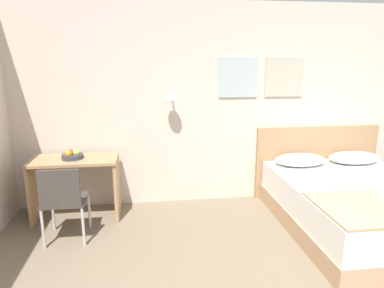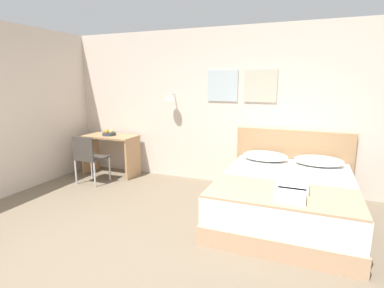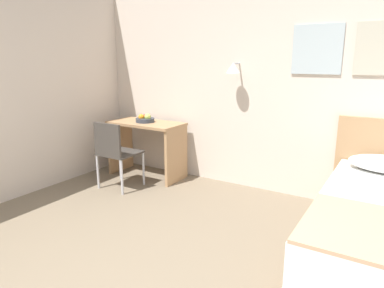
# 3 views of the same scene
# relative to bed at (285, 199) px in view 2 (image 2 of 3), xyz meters

# --- Properties ---
(ground_plane) EXTENTS (24.00, 24.00, 0.00)m
(ground_plane) POSITION_rel_bed_xyz_m (-1.54, -1.89, -0.27)
(ground_plane) COLOR #756651
(wall_back) EXTENTS (5.93, 0.31, 2.65)m
(wall_back) POSITION_rel_bed_xyz_m (-1.53, 1.13, 1.06)
(wall_back) COLOR beige
(wall_back) RESTS_ON ground_plane
(bed) EXTENTS (1.67, 2.09, 0.55)m
(bed) POSITION_rel_bed_xyz_m (0.00, 0.00, 0.00)
(bed) COLOR tan
(bed) RESTS_ON ground_plane
(headboard) EXTENTS (1.79, 0.06, 1.02)m
(headboard) POSITION_rel_bed_xyz_m (0.00, 1.07, 0.23)
(headboard) COLOR #A87F56
(headboard) RESTS_ON ground_plane
(pillow_left) EXTENTS (0.69, 0.42, 0.15)m
(pillow_left) POSITION_rel_bed_xyz_m (-0.39, 0.78, 0.35)
(pillow_left) COLOR white
(pillow_left) RESTS_ON bed
(pillow_right) EXTENTS (0.69, 0.42, 0.15)m
(pillow_right) POSITION_rel_bed_xyz_m (0.39, 0.78, 0.35)
(pillow_right) COLOR white
(pillow_right) RESTS_ON bed
(throw_blanket) EXTENTS (1.62, 0.83, 0.02)m
(throw_blanket) POSITION_rel_bed_xyz_m (0.00, -0.61, 0.29)
(throw_blanket) COLOR tan
(throw_blanket) RESTS_ON bed
(folded_towel_near_foot) EXTENTS (0.35, 0.34, 0.06)m
(folded_towel_near_foot) POSITION_rel_bed_xyz_m (0.10, -0.46, 0.33)
(folded_towel_near_foot) COLOR white
(folded_towel_near_foot) RESTS_ON throw_blanket
(folded_towel_mid_bed) EXTENTS (0.30, 0.35, 0.06)m
(folded_towel_mid_bed) POSITION_rel_bed_xyz_m (0.10, -0.75, 0.33)
(folded_towel_mid_bed) COLOR white
(folded_towel_mid_bed) RESTS_ON throw_blanket
(desk) EXTENTS (1.03, 0.52, 0.77)m
(desk) POSITION_rel_bed_xyz_m (-3.29, 0.76, 0.24)
(desk) COLOR #A87F56
(desk) RESTS_ON ground_plane
(desk_chair) EXTENTS (0.45, 0.45, 0.86)m
(desk_chair) POSITION_rel_bed_xyz_m (-3.30, 0.14, 0.24)
(desk_chair) COLOR #3D3833
(desk_chair) RESTS_ON ground_plane
(fruit_bowl) EXTENTS (0.25, 0.25, 0.12)m
(fruit_bowl) POSITION_rel_bed_xyz_m (-3.30, 0.75, 0.53)
(fruit_bowl) COLOR #333842
(fruit_bowl) RESTS_ON desk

